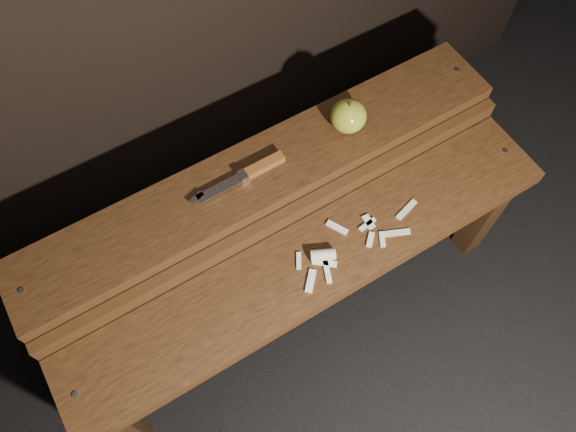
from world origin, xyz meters
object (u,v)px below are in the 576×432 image
bench_rear_tier (265,190)px  knife (253,171)px  bench_front_tier (315,275)px  apple (348,116)px

bench_rear_tier → knife: 0.10m
bench_rear_tier → knife: knife is taller
bench_front_tier → knife: 0.28m
bench_rear_tier → apple: 0.26m
bench_front_tier → bench_rear_tier: bench_rear_tier is taller
apple → knife: 0.25m
bench_rear_tier → apple: (0.23, 0.00, 0.12)m
apple → bench_front_tier: bearing=-134.7°
apple → knife: apple is taller
bench_front_tier → bench_rear_tier: size_ratio=1.00×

